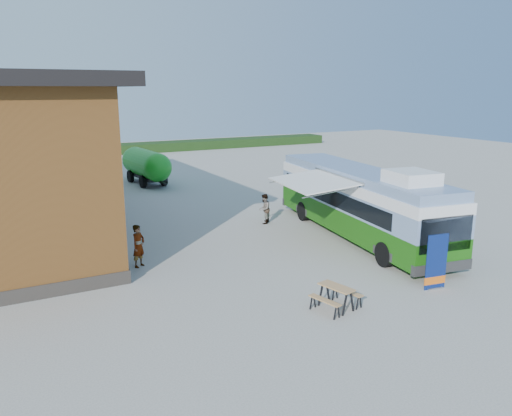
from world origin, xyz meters
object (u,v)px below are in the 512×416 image
banner (436,267)px  slurry_tanker (146,164)px  picnic_table (336,292)px  person_a (139,246)px  person_b (264,209)px  bus (359,200)px

banner → slurry_tanker: size_ratio=0.29×
picnic_table → person_a: size_ratio=0.92×
picnic_table → person_b: person_b is taller
banner → picnic_table: (-4.09, 0.32, -0.25)m
slurry_tanker → banner: bearing=-86.7°
bus → banner: bus is taller
bus → picnic_table: size_ratio=7.90×
banner → slurry_tanker: 24.79m
banner → bus: bearing=83.1°
banner → slurry_tanker: bearing=106.1°
person_a → bus: bearing=-41.0°
person_a → slurry_tanker: size_ratio=0.25×
slurry_tanker → bus: bearing=-78.9°
banner → person_a: bearing=148.5°
person_a → slurry_tanker: (5.29, 17.36, 0.60)m
person_a → person_b: person_a is taller
bus → person_a: bus is taller
person_a → person_b: bearing=-12.4°
bus → person_b: size_ratio=7.92×
bus → person_a: (-10.36, 0.81, -0.94)m
person_a → banner: bearing=-76.3°
banner → person_a: size_ratio=1.17×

